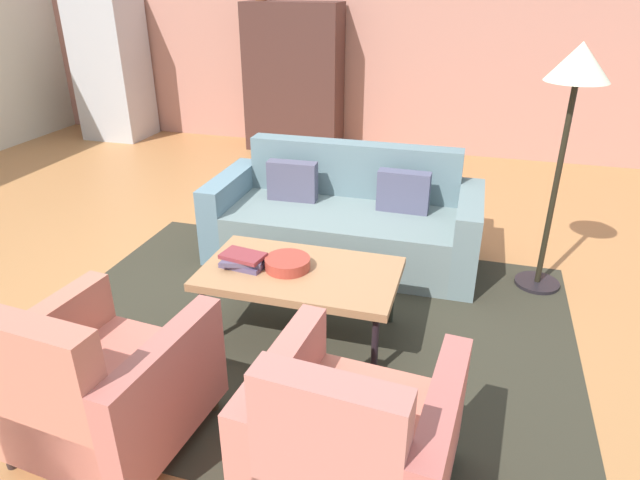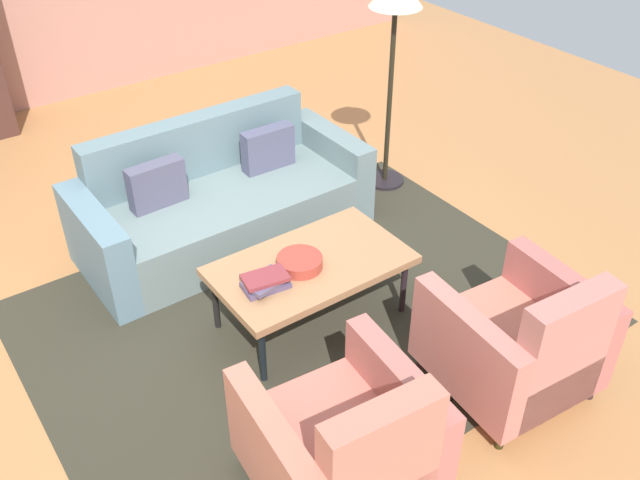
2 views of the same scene
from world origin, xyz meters
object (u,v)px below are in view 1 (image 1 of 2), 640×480
(coffee_table, at_px, (300,276))
(couch, at_px, (345,221))
(fruit_bowl, at_px, (287,263))
(cabinet, at_px, (294,79))
(armchair_left, at_px, (99,390))
(book_stack, at_px, (243,260))
(refrigerator, at_px, (112,69))
(armchair_right, at_px, (350,445))
(floor_lamp, at_px, (575,87))

(coffee_table, bearing_deg, couch, 90.03)
(fruit_bowl, height_order, cabinet, cabinet)
(coffee_table, xyz_separation_m, armchair_left, (-0.61, -1.17, -0.08))
(couch, relative_size, book_stack, 7.44)
(fruit_bowl, relative_size, cabinet, 0.15)
(cabinet, relative_size, refrigerator, 0.97)
(fruit_bowl, xyz_separation_m, cabinet, (-1.29, 4.00, 0.41))
(refrigerator, bearing_deg, book_stack, -47.67)
(couch, distance_m, fruit_bowl, 1.21)
(couch, xyz_separation_m, fruit_bowl, (-0.08, -1.19, 0.20))
(book_stack, bearing_deg, refrigerator, 132.33)
(armchair_right, height_order, cabinet, cabinet)
(coffee_table, distance_m, fruit_bowl, 0.11)
(couch, bearing_deg, cabinet, -64.52)
(couch, height_order, book_stack, couch)
(couch, height_order, floor_lamp, floor_lamp)
(book_stack, height_order, cabinet, cabinet)
(armchair_right, distance_m, cabinet, 5.56)
(couch, distance_m, coffee_table, 1.19)
(armchair_left, height_order, armchair_right, same)
(cabinet, relative_size, floor_lamp, 1.05)
(armchair_left, distance_m, refrigerator, 6.09)
(cabinet, height_order, floor_lamp, cabinet)
(coffee_table, relative_size, armchair_right, 1.36)
(refrigerator, bearing_deg, armchair_right, -48.12)
(coffee_table, bearing_deg, refrigerator, 135.35)
(coffee_table, distance_m, armchair_left, 1.32)
(coffee_table, xyz_separation_m, armchair_right, (0.59, -1.17, -0.08))
(couch, distance_m, armchair_right, 2.43)
(cabinet, xyz_separation_m, refrigerator, (-2.58, -0.10, 0.03))
(couch, relative_size, floor_lamp, 1.23)
(refrigerator, relative_size, floor_lamp, 1.08)
(cabinet, bearing_deg, refrigerator, -177.67)
(couch, height_order, coffee_table, couch)
(couch, distance_m, cabinet, 3.19)
(coffee_table, relative_size, cabinet, 0.67)
(armchair_right, bearing_deg, fruit_bowl, 124.88)
(armchair_left, height_order, refrigerator, refrigerator)
(coffee_table, height_order, armchair_right, armchair_right)
(book_stack, xyz_separation_m, floor_lamp, (1.85, 1.11, 0.94))
(coffee_table, distance_m, cabinet, 4.26)
(coffee_table, height_order, armchair_left, armchair_left)
(armchair_right, height_order, fruit_bowl, armchair_right)
(couch, bearing_deg, fruit_bowl, 85.72)
(fruit_bowl, bearing_deg, refrigerator, 134.77)
(fruit_bowl, relative_size, book_stack, 0.99)
(coffee_table, height_order, refrigerator, refrigerator)
(fruit_bowl, relative_size, floor_lamp, 0.16)
(fruit_bowl, bearing_deg, coffee_table, 0.00)
(armchair_left, bearing_deg, cabinet, 103.67)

